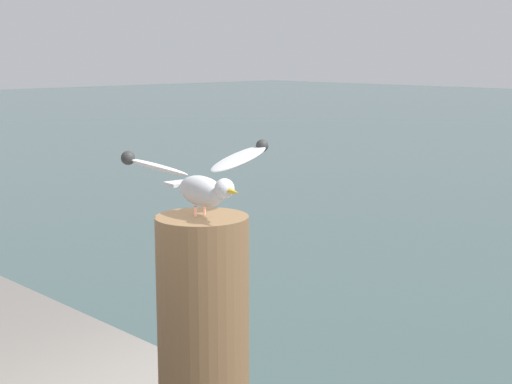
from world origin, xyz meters
TOP-DOWN VIEW (x-y plane):
  - mooring_post at (-0.40, -0.46)m, footprint 0.31×0.31m
  - seagull at (-0.40, -0.46)m, footprint 0.39×0.56m

SIDE VIEW (x-z plane):
  - mooring_post at x=-0.40m, z-range 1.63..2.47m
  - seagull at x=-0.40m, z-range 2.47..2.70m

